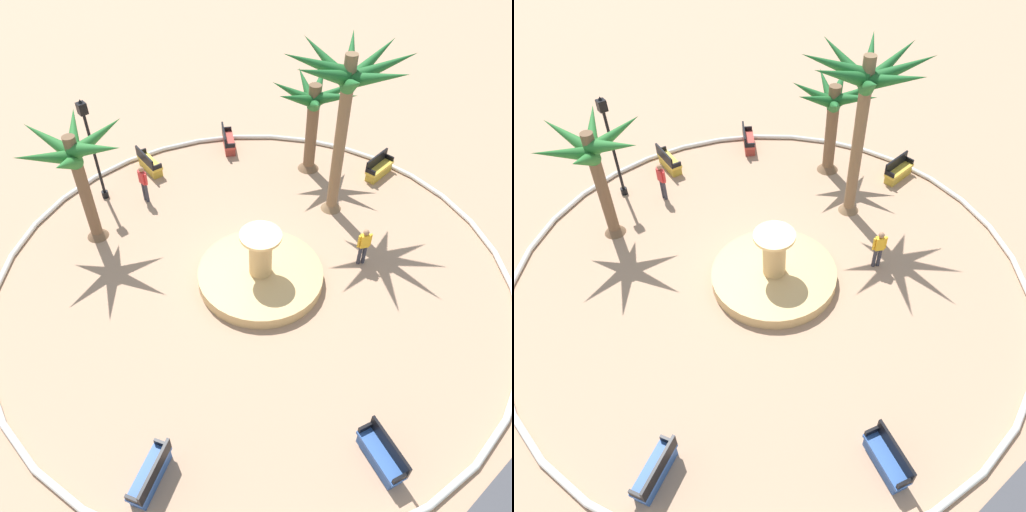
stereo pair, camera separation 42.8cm
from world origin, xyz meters
TOP-DOWN VIEW (x-y plane):
  - ground_plane at (0.00, 0.00)m, footprint 80.00×80.00m
  - plaza_curb at (0.00, 0.00)m, footprint 18.67×18.67m
  - fountain at (0.03, 0.38)m, footprint 4.50×4.50m
  - palm_tree_near_fountain at (3.45, -5.55)m, footprint 4.05×3.88m
  - palm_tree_by_curb at (-4.90, -0.82)m, footprint 4.61×4.59m
  - palm_tree_mid_plaza at (-6.18, -3.52)m, footprint 3.68×3.69m
  - bench_east at (-4.36, -7.21)m, footprint 1.26×1.63m
  - bench_west at (1.83, 7.48)m, footprint 0.87×1.67m
  - bench_north at (-8.19, -1.08)m, footprint 1.65×0.70m
  - bench_southeast at (6.79, 3.99)m, footprint 1.63×1.24m
  - bench_southwest at (-0.47, -8.03)m, footprint 0.60×1.63m
  - lamppost at (2.04, -7.60)m, footprint 0.32×0.32m
  - person_cyclist_helmet at (0.79, -6.25)m, footprint 0.24×0.53m
  - person_cyclist_photo at (-3.41, 2.13)m, footprint 0.48×0.33m

SIDE VIEW (x-z plane):
  - ground_plane at x=0.00m, z-range 0.00..0.00m
  - plaza_curb at x=0.00m, z-range 0.00..0.20m
  - fountain at x=0.03m, z-range -0.80..1.43m
  - bench_east at x=-4.36m, z-range -0.15..0.85m
  - bench_west at x=1.83m, z-range -0.15..0.85m
  - bench_north at x=-8.19m, z-range -0.15..0.85m
  - bench_southeast at x=6.79m, z-range -0.15..0.85m
  - bench_southwest at x=-0.47m, z-range -0.15..0.85m
  - person_cyclist_photo at x=-3.41m, z-range 0.10..1.75m
  - person_cyclist_helmet at x=0.79m, z-range 0.10..1.81m
  - lamppost at x=2.04m, z-range 0.38..4.93m
  - palm_tree_mid_plaza at x=-6.18m, z-range 0.93..5.26m
  - palm_tree_near_fountain at x=3.45m, z-range 1.14..5.92m
  - palm_tree_by_curb at x=-4.90m, z-range 1.90..8.72m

